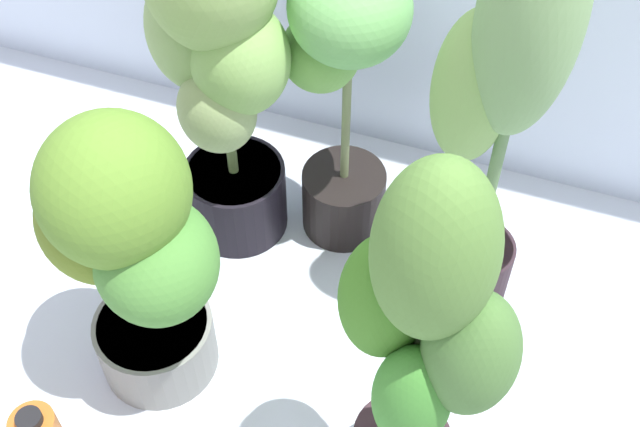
% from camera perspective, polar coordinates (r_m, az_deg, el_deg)
% --- Properties ---
extents(ground_plane, '(8.00, 8.00, 0.00)m').
position_cam_1_polar(ground_plane, '(1.98, -2.33, -11.26)').
color(ground_plane, silver).
rests_on(ground_plane, ground).
extents(potted_plant_back_left, '(0.42, 0.40, 0.98)m').
position_cam_1_polar(potted_plant_back_left, '(1.86, -7.15, 10.96)').
color(potted_plant_back_left, black).
rests_on(potted_plant_back_left, ground).
extents(potted_plant_back_center, '(0.39, 0.39, 0.83)m').
position_cam_1_polar(potted_plant_back_center, '(1.90, 1.58, 9.43)').
color(potted_plant_back_center, black).
rests_on(potted_plant_back_center, ground).
extents(potted_plant_back_right, '(0.31, 0.24, 1.11)m').
position_cam_1_polar(potted_plant_back_right, '(1.67, 12.41, 7.32)').
color(potted_plant_back_right, '#2B1C23').
rests_on(potted_plant_back_right, ground).
extents(potted_plant_front_left, '(0.51, 0.41, 0.77)m').
position_cam_1_polar(potted_plant_front_left, '(1.67, -13.30, -2.07)').
color(potted_plant_front_left, gray).
rests_on(potted_plant_front_left, ground).
extents(potted_plant_front_right, '(0.39, 0.28, 0.96)m').
position_cam_1_polar(potted_plant_front_right, '(1.40, 7.18, -8.80)').
color(potted_plant_front_right, '#312026').
rests_on(potted_plant_front_right, ground).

